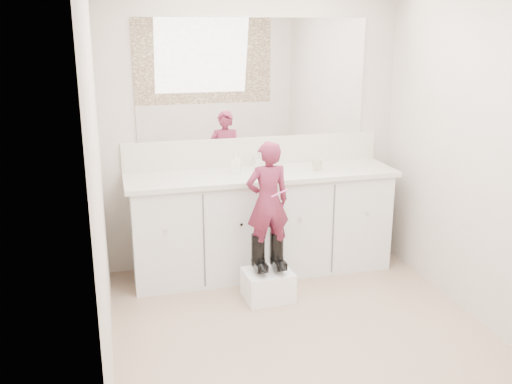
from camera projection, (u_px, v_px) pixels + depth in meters
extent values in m
plane|color=#997964|center=(308.00, 341.00, 3.91)|extent=(3.00, 3.00, 0.00)
plane|color=#BEB0A2|center=(254.00, 130.00, 4.96)|extent=(2.60, 0.00, 2.60)
plane|color=#BEB0A2|center=(449.00, 265.00, 2.17)|extent=(2.60, 0.00, 2.60)
plane|color=#BEB0A2|center=(99.00, 185.00, 3.25)|extent=(0.00, 3.00, 3.00)
plane|color=#BEB0A2|center=(493.00, 159.00, 3.88)|extent=(0.00, 3.00, 3.00)
cube|color=silver|center=(262.00, 224.00, 4.92)|extent=(2.20, 0.55, 0.85)
cube|color=beige|center=(262.00, 175.00, 4.78)|extent=(2.28, 0.58, 0.04)
cube|color=beige|center=(254.00, 151.00, 5.00)|extent=(2.28, 0.03, 0.25)
cube|color=white|center=(254.00, 79.00, 4.82)|extent=(2.00, 0.02, 1.00)
cube|color=#472819|center=(460.00, 149.00, 2.06)|extent=(2.00, 0.01, 1.20)
cylinder|color=silver|center=(257.00, 162.00, 4.92)|extent=(0.08, 0.08, 0.10)
imported|color=beige|center=(317.00, 165.00, 4.84)|extent=(0.12, 0.12, 0.09)
imported|color=white|center=(236.00, 163.00, 4.74)|extent=(0.10, 0.10, 0.17)
cube|color=white|center=(268.00, 285.00, 4.47)|extent=(0.38, 0.33, 0.23)
imported|color=#AD3559|center=(268.00, 202.00, 4.30)|extent=(0.35, 0.24, 0.93)
cylinder|color=#F961BD|center=(280.00, 193.00, 4.22)|extent=(0.14, 0.02, 0.06)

